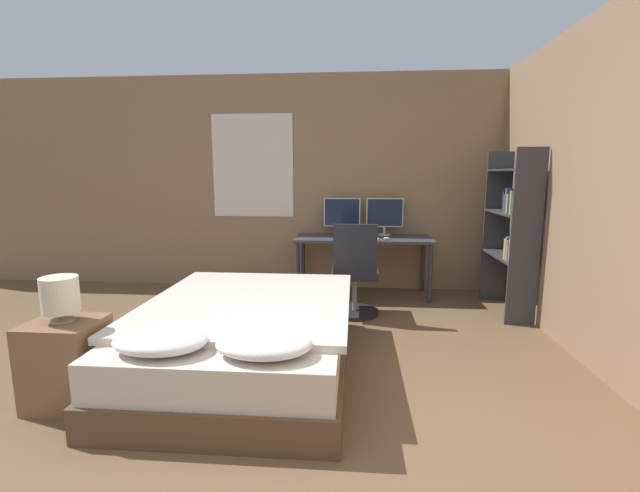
% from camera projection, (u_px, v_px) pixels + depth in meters
% --- Properties ---
extents(ground_plane, '(20.00, 20.00, 0.00)m').
position_uv_depth(ground_plane, '(303.00, 491.00, 2.02)').
color(ground_plane, brown).
extents(wall_back, '(12.00, 0.08, 2.70)m').
position_uv_depth(wall_back, '(336.00, 184.00, 5.46)').
color(wall_back, '#8E7051').
rests_on(wall_back, ground_plane).
extents(wall_side_right, '(0.06, 12.00, 2.70)m').
position_uv_depth(wall_side_right, '(608.00, 192.00, 3.10)').
color(wall_side_right, '#8E7051').
rests_on(wall_side_right, ground_plane).
extents(bed, '(1.54, 2.06, 0.59)m').
position_uv_depth(bed, '(247.00, 337.00, 3.23)').
color(bed, brown).
rests_on(bed, ground_plane).
extents(nightstand, '(0.43, 0.39, 0.56)m').
position_uv_depth(nightstand, '(67.00, 363.00, 2.74)').
color(nightstand, brown).
rests_on(nightstand, ground_plane).
extents(bedside_lamp, '(0.22, 0.22, 0.29)m').
position_uv_depth(bedside_lamp, '(60.00, 295.00, 2.67)').
color(bedside_lamp, gray).
rests_on(bedside_lamp, nightstand).
extents(desk, '(1.63, 0.63, 0.72)m').
position_uv_depth(desk, '(363.00, 244.00, 5.17)').
color(desk, '#38383D').
rests_on(desk, ground_plane).
extents(monitor_left, '(0.46, 0.16, 0.46)m').
position_uv_depth(monitor_left, '(342.00, 214.00, 5.34)').
color(monitor_left, '#B7B7BC').
rests_on(monitor_left, desk).
extents(monitor_right, '(0.46, 0.16, 0.46)m').
position_uv_depth(monitor_right, '(385.00, 214.00, 5.30)').
color(monitor_right, '#B7B7BC').
rests_on(monitor_right, desk).
extents(keyboard, '(0.35, 0.13, 0.02)m').
position_uv_depth(keyboard, '(364.00, 239.00, 4.95)').
color(keyboard, '#B7B7BC').
rests_on(keyboard, desk).
extents(computer_mouse, '(0.07, 0.05, 0.04)m').
position_uv_depth(computer_mouse, '(387.00, 239.00, 4.93)').
color(computer_mouse, '#B7B7BC').
rests_on(computer_mouse, desk).
extents(office_chair, '(0.52, 0.52, 0.99)m').
position_uv_depth(office_chair, '(355.00, 278.00, 4.44)').
color(office_chair, black).
rests_on(office_chair, ground_plane).
extents(bookshelf, '(0.29, 0.89, 1.72)m').
position_uv_depth(bookshelf, '(514.00, 223.00, 4.40)').
color(bookshelf, '#333338').
rests_on(bookshelf, ground_plane).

